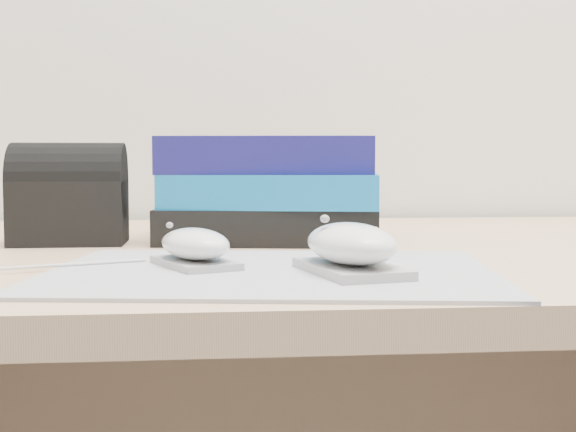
{
  "coord_description": "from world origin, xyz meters",
  "views": [
    {
      "loc": [
        -0.15,
        0.68,
        0.83
      ],
      "look_at": [
        -0.07,
        1.48,
        0.77
      ],
      "focal_mm": 50.0,
      "sensor_mm": 36.0,
      "label": 1
    }
  ],
  "objects": [
    {
      "name": "mouse_front",
      "position": [
        -0.04,
        1.32,
        0.75
      ],
      "size": [
        0.09,
        0.13,
        0.05
      ],
      "color": "#9A9A9C",
      "rests_on": "mousepad"
    },
    {
      "name": "desk",
      "position": [
        0.0,
        1.64,
        0.5
      ],
      "size": [
        1.6,
        0.8,
        0.73
      ],
      "color": "tan",
      "rests_on": "ground"
    },
    {
      "name": "pouch",
      "position": [
        -0.31,
        1.61,
        0.79
      ],
      "size": [
        0.13,
        0.09,
        0.12
      ],
      "color": "black",
      "rests_on": "desk"
    },
    {
      "name": "mousepad",
      "position": [
        -0.1,
        1.35,
        0.73
      ],
      "size": [
        0.41,
        0.34,
        0.0
      ],
      "primitive_type": "cube",
      "rotation": [
        0.0,
        0.0,
        -0.14
      ],
      "color": "gray",
      "rests_on": "desk"
    },
    {
      "name": "usb_cable",
      "position": [
        -0.31,
        1.37,
        0.73
      ],
      "size": [
        0.2,
        0.09,
        0.0
      ],
      "primitive_type": "cylinder",
      "rotation": [
        0.0,
        1.57,
        0.39
      ],
      "color": "silver",
      "rests_on": "mousepad"
    },
    {
      "name": "mouse_rear",
      "position": [
        -0.16,
        1.38,
        0.75
      ],
      "size": [
        0.08,
        0.11,
        0.04
      ],
      "color": "#9A999C",
      "rests_on": "mousepad"
    },
    {
      "name": "book_stack",
      "position": [
        -0.08,
        1.64,
        0.79
      ],
      "size": [
        0.28,
        0.24,
        0.12
      ],
      "color": "black",
      "rests_on": "desk"
    }
  ]
}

